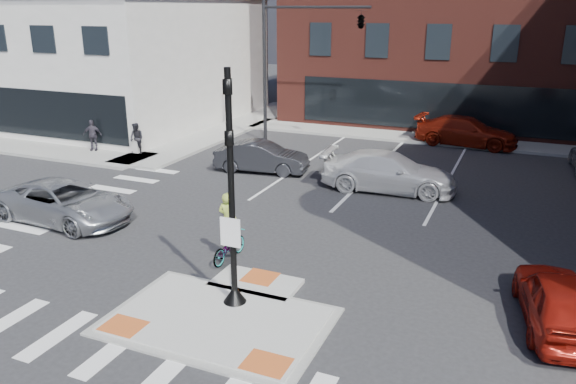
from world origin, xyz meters
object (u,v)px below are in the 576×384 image
at_px(white_pickup, 389,172).
at_px(pedestrian_a, 137,138).
at_px(pedestrian_b, 92,135).
at_px(cyclist, 229,238).
at_px(red_sedan, 560,300).
at_px(bg_car_dark, 262,157).
at_px(bg_car_red, 466,131).
at_px(silver_suv, 64,202).

height_order(white_pickup, pedestrian_a, pedestrian_a).
bearing_deg(pedestrian_b, cyclist, -61.20).
relative_size(red_sedan, bg_car_dark, 0.96).
xyz_separation_m(bg_car_red, cyclist, (-4.87, -18.44, -0.07)).
relative_size(bg_car_dark, bg_car_red, 0.79).
height_order(white_pickup, pedestrian_b, pedestrian_b).
xyz_separation_m(pedestrian_a, pedestrian_b, (-2.59, -0.35, 0.02)).
bearing_deg(bg_car_dark, red_sedan, -135.19).
bearing_deg(bg_car_dark, pedestrian_a, 81.33).
relative_size(bg_car_dark, cyclist, 2.00).
bearing_deg(pedestrian_a, white_pickup, 4.48).
bearing_deg(cyclist, pedestrian_a, -38.02).
bearing_deg(red_sedan, white_pickup, -64.32).
distance_m(bg_car_dark, bg_car_red, 12.38).
xyz_separation_m(bg_car_red, pedestrian_b, (-17.96, -9.59, 0.17)).
height_order(bg_car_dark, cyclist, cyclist).
bearing_deg(bg_car_red, white_pickup, 172.96).
distance_m(bg_car_red, pedestrian_b, 20.36).
height_order(bg_car_red, pedestrian_a, pedestrian_a).
bearing_deg(pedestrian_b, silver_suv, -80.99).
bearing_deg(silver_suv, cyclist, -91.06).
distance_m(bg_car_dark, pedestrian_b, 9.79).
xyz_separation_m(white_pickup, pedestrian_a, (-13.32, 0.46, 0.14)).
bearing_deg(pedestrian_a, cyclist, -34.76).
xyz_separation_m(white_pickup, pedestrian_b, (-15.92, 0.12, 0.16)).
bearing_deg(white_pickup, cyclist, 157.74).
distance_m(bg_car_red, pedestrian_a, 17.93).
height_order(silver_suv, white_pickup, white_pickup).
xyz_separation_m(bg_car_dark, bg_car_red, (8.18, 9.29, 0.09)).
bearing_deg(red_sedan, bg_car_dark, -46.53).
xyz_separation_m(white_pickup, bg_car_dark, (-6.14, 0.42, -0.10)).
relative_size(red_sedan, bg_car_red, 0.75).
bearing_deg(cyclist, silver_suv, -1.34).
distance_m(red_sedan, cyclist, 9.16).
height_order(silver_suv, bg_car_dark, silver_suv).
bearing_deg(bg_car_red, red_sedan, -162.19).
xyz_separation_m(silver_suv, pedestrian_b, (-6.06, 8.29, 0.24)).
xyz_separation_m(silver_suv, cyclist, (7.04, -0.56, -0.00)).
distance_m(silver_suv, pedestrian_a, 9.31).
bearing_deg(silver_suv, pedestrian_b, 39.62).
bearing_deg(silver_suv, white_pickup, -46.84).
xyz_separation_m(red_sedan, pedestrian_b, (-22.25, 9.05, 0.26)).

